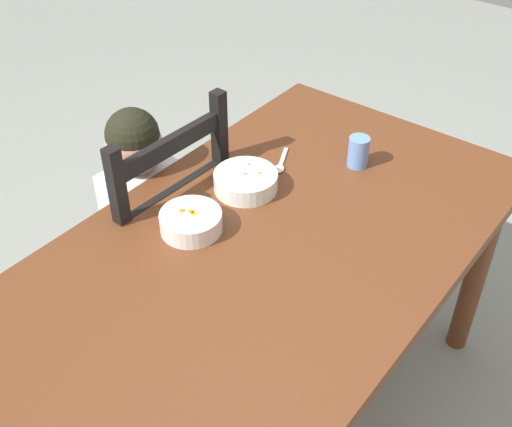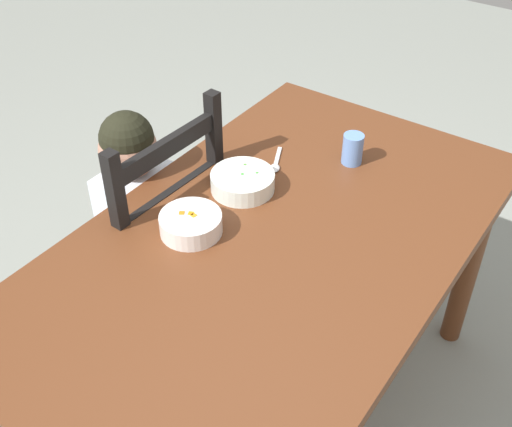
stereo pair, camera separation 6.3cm
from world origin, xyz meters
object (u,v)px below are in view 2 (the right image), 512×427
(bowl_of_peas, at_px, (243,181))
(drinking_cup, at_px, (353,149))
(dining_chair, at_px, (148,251))
(spoon, at_px, (276,164))
(dining_table, at_px, (272,267))
(bowl_of_carrots, at_px, (191,223))
(child_figure, at_px, (143,210))

(bowl_of_peas, height_order, drinking_cup, drinking_cup)
(dining_chair, distance_m, spoon, 0.51)
(dining_table, distance_m, dining_chair, 0.52)
(dining_chair, distance_m, bowl_of_peas, 0.46)
(bowl_of_peas, relative_size, drinking_cup, 1.93)
(dining_table, distance_m, drinking_cup, 0.45)
(drinking_cup, bearing_deg, bowl_of_carrots, 160.27)
(dining_chair, xyz_separation_m, spoon, (0.26, -0.31, 0.31))
(dining_chair, height_order, spoon, dining_chair)
(bowl_of_carrots, bearing_deg, drinking_cup, -19.73)
(spoon, height_order, drinking_cup, drinking_cup)
(dining_chair, distance_m, drinking_cup, 0.72)
(dining_table, xyz_separation_m, bowl_of_peas, (0.13, 0.18, 0.13))
(spoon, bearing_deg, dining_chair, 130.80)
(bowl_of_peas, height_order, bowl_of_carrots, same)
(bowl_of_peas, distance_m, drinking_cup, 0.35)
(child_figure, distance_m, bowl_of_carrots, 0.35)
(child_figure, relative_size, drinking_cup, 10.27)
(dining_chair, relative_size, spoon, 7.46)
(child_figure, bearing_deg, drinking_cup, -49.68)
(drinking_cup, bearing_deg, spoon, 129.39)
(child_figure, distance_m, bowl_of_peas, 0.35)
(dining_chair, height_order, bowl_of_peas, dining_chair)
(bowl_of_carrots, height_order, drinking_cup, drinking_cup)
(dining_table, xyz_separation_m, bowl_of_carrots, (-0.10, 0.18, 0.13))
(bowl_of_carrots, bearing_deg, child_figure, 68.98)
(dining_table, relative_size, bowl_of_carrots, 9.20)
(drinking_cup, bearing_deg, bowl_of_peas, 147.66)
(bowl_of_carrots, xyz_separation_m, drinking_cup, (0.52, -0.19, 0.02))
(dining_chair, bearing_deg, bowl_of_peas, -68.79)
(dining_chair, relative_size, child_figure, 1.04)
(bowl_of_peas, bearing_deg, child_figure, 111.03)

